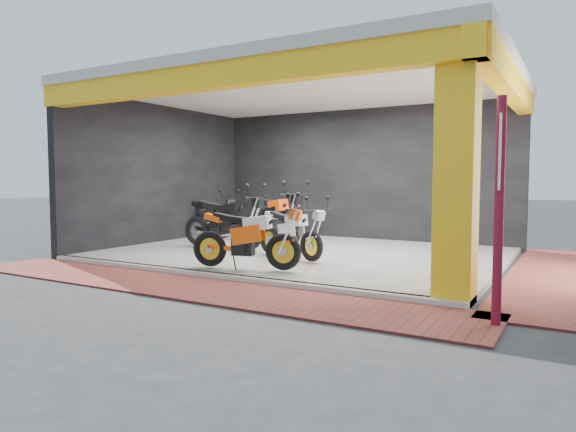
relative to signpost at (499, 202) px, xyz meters
The scene contains 17 objects.
ground 4.91m from the signpost, 159.31° to the left, with size 80.00×80.00×0.00m, color #2D2D30.
showroom_floor 5.88m from the signpost, 140.23° to the left, with size 8.00×6.00×0.10m, color white.
showroom_ceiling 6.13m from the signpost, 140.23° to the left, with size 8.40×6.40×0.20m, color beige.
back_wall 8.07m from the signpost, 123.05° to the left, with size 8.20×0.20×3.50m, color black.
left_wall 9.26m from the signpost, 156.70° to the left, with size 0.20×6.20×3.50m, color black.
corner_column 1.17m from the signpost, 125.50° to the left, with size 0.50×0.50×3.50m, color yellow.
header_beam_front 4.84m from the signpost, behind, with size 8.40×0.30×0.40m, color yellow.
header_beam_right 4.15m from the signpost, 96.23° to the left, with size 0.30×6.40×0.40m, color yellow.
floor_kerb 4.65m from the signpost, behind, with size 8.00×0.20×0.10m, color white.
paver_front 4.61m from the signpost, behind, with size 9.00×1.40×0.03m, color #9A3432.
paver_right 3.93m from the signpost, 83.77° to the left, with size 1.40×7.00×0.03m, color #9A3432.
signpost is the anchor object (origin of this frame).
moto_hero 3.84m from the signpost, 159.32° to the left, with size 2.08×0.77×1.27m, color #FF570A, non-canonical shape.
moto_row_a 4.34m from the signpost, 146.04° to the left, with size 1.95×0.72×1.19m, color #B0B4B8, non-canonical shape.
moto_row_b 6.30m from the signpost, 150.24° to the left, with size 2.29×0.85×1.40m, color black, non-canonical shape.
moto_row_c 6.59m from the signpost, 140.09° to the left, with size 2.39×0.88×1.46m, color black, non-canonical shape.
moto_row_d 8.57m from the signpost, 147.42° to the left, with size 2.05×0.76×1.26m, color black, non-canonical shape.
Camera 1 is at (5.21, -7.67, 1.63)m, focal length 32.00 mm.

